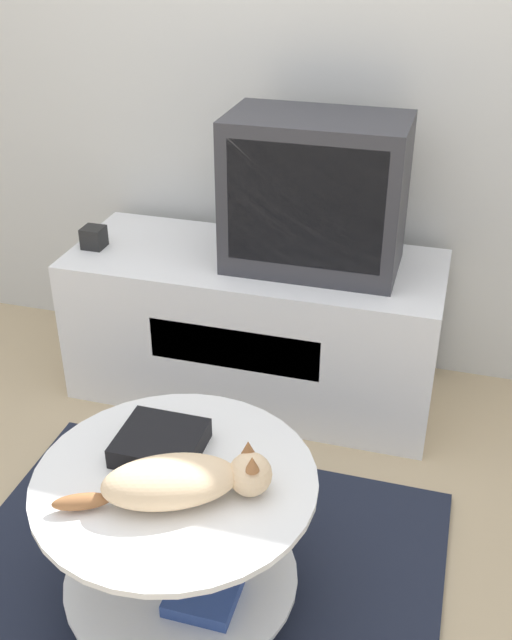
% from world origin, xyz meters
% --- Properties ---
extents(ground_plane, '(12.00, 12.00, 0.00)m').
position_xyz_m(ground_plane, '(0.00, 0.00, 0.00)').
color(ground_plane, tan).
extents(wall_back, '(8.00, 0.05, 2.60)m').
position_xyz_m(wall_back, '(0.00, 1.48, 1.30)').
color(wall_back, silver).
rests_on(wall_back, ground_plane).
extents(rug, '(1.41, 1.33, 0.02)m').
position_xyz_m(rug, '(0.00, 0.00, 0.01)').
color(rug, '#1E2333').
rests_on(rug, ground_plane).
extents(tv_stand, '(1.40, 0.56, 0.58)m').
position_xyz_m(tv_stand, '(-0.11, 1.11, 0.29)').
color(tv_stand, white).
rests_on(tv_stand, ground_plane).
extents(tv, '(0.61, 0.35, 0.54)m').
position_xyz_m(tv, '(0.11, 1.12, 0.85)').
color(tv, '#333338').
rests_on(tv, tv_stand).
extents(speaker, '(0.08, 0.08, 0.08)m').
position_xyz_m(speaker, '(-0.72, 1.04, 0.62)').
color(speaker, black).
rests_on(speaker, tv_stand).
extents(coffee_table, '(0.73, 0.73, 0.45)m').
position_xyz_m(coffee_table, '(0.00, 0.02, 0.30)').
color(coffee_table, '#B2B2B7').
rests_on(coffee_table, rug).
extents(dvd_box, '(0.22, 0.20, 0.06)m').
position_xyz_m(dvd_box, '(-0.07, 0.10, 0.50)').
color(dvd_box, black).
rests_on(dvd_box, coffee_table).
extents(cat, '(0.49, 0.28, 0.13)m').
position_xyz_m(cat, '(0.05, -0.04, 0.53)').
color(cat, beige).
rests_on(cat, coffee_table).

